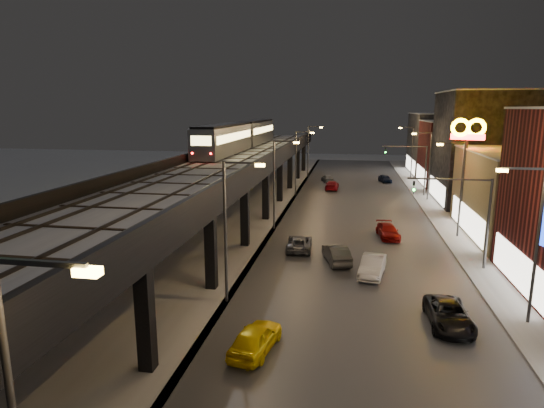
{
  "coord_description": "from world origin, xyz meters",
  "views": [
    {
      "loc": [
        6.73,
        -13.03,
        12.06
      ],
      "look_at": [
        1.03,
        19.85,
        5.0
      ],
      "focal_mm": 30.0,
      "sensor_mm": 36.0,
      "label": 1
    }
  ],
  "objects_px": {
    "subway_train": "(242,135)",
    "car_onc_dark": "(449,316)",
    "car_onc_red": "(385,179)",
    "car_mid_silver": "(299,244)",
    "car_onc_silver": "(372,267)",
    "car_near_white": "(336,254)",
    "car_mid_dark": "(332,186)",
    "car_far_white": "(327,178)",
    "car_taxi": "(256,339)",
    "car_onc_white": "(388,232)"
  },
  "relations": [
    {
      "from": "car_near_white",
      "to": "car_onc_silver",
      "type": "xyz_separation_m",
      "value": [
        2.69,
        -2.4,
        0.01
      ]
    },
    {
      "from": "car_near_white",
      "to": "car_onc_dark",
      "type": "height_order",
      "value": "car_near_white"
    },
    {
      "from": "car_taxi",
      "to": "car_near_white",
      "type": "xyz_separation_m",
      "value": [
        3.55,
        14.26,
        0.01
      ]
    },
    {
      "from": "car_mid_silver",
      "to": "car_onc_white",
      "type": "bearing_deg",
      "value": -149.55
    },
    {
      "from": "car_onc_white",
      "to": "car_onc_red",
      "type": "height_order",
      "value": "car_onc_red"
    },
    {
      "from": "car_onc_red",
      "to": "car_onc_silver",
      "type": "bearing_deg",
      "value": -109.27
    },
    {
      "from": "car_mid_dark",
      "to": "car_onc_silver",
      "type": "xyz_separation_m",
      "value": [
        4.48,
        -35.52,
        0.06
      ]
    },
    {
      "from": "car_taxi",
      "to": "car_onc_dark",
      "type": "distance_m",
      "value": 11.09
    },
    {
      "from": "car_mid_dark",
      "to": "subway_train",
      "type": "bearing_deg",
      "value": 22.42
    },
    {
      "from": "car_mid_silver",
      "to": "car_far_white",
      "type": "xyz_separation_m",
      "value": [
        0.44,
        37.54,
        0.02
      ]
    },
    {
      "from": "car_onc_silver",
      "to": "car_onc_white",
      "type": "bearing_deg",
      "value": 89.81
    },
    {
      "from": "car_onc_silver",
      "to": "car_onc_dark",
      "type": "relative_size",
      "value": 0.92
    },
    {
      "from": "car_taxi",
      "to": "car_mid_dark",
      "type": "distance_m",
      "value": 47.41
    },
    {
      "from": "car_mid_dark",
      "to": "car_onc_red",
      "type": "bearing_deg",
      "value": -133.36
    },
    {
      "from": "car_near_white",
      "to": "car_onc_dark",
      "type": "distance_m",
      "value": 11.75
    },
    {
      "from": "car_taxi",
      "to": "car_mid_silver",
      "type": "height_order",
      "value": "car_taxi"
    },
    {
      "from": "car_onc_dark",
      "to": "car_mid_dark",
      "type": "bearing_deg",
      "value": 99.99
    },
    {
      "from": "car_far_white",
      "to": "car_onc_red",
      "type": "xyz_separation_m",
      "value": [
        9.38,
        1.24,
        -0.0
      ]
    },
    {
      "from": "car_onc_dark",
      "to": "subway_train",
      "type": "bearing_deg",
      "value": 117.84
    },
    {
      "from": "car_near_white",
      "to": "car_onc_dark",
      "type": "relative_size",
      "value": 0.91
    },
    {
      "from": "car_taxi",
      "to": "car_onc_dark",
      "type": "bearing_deg",
      "value": -145.9
    },
    {
      "from": "car_near_white",
      "to": "car_mid_dark",
      "type": "relative_size",
      "value": 0.95
    },
    {
      "from": "subway_train",
      "to": "car_near_white",
      "type": "distance_m",
      "value": 32.63
    },
    {
      "from": "car_taxi",
      "to": "car_near_white",
      "type": "distance_m",
      "value": 14.69
    },
    {
      "from": "car_mid_dark",
      "to": "car_onc_white",
      "type": "xyz_separation_m",
      "value": [
        6.34,
        -25.14,
        -0.04
      ]
    },
    {
      "from": "car_taxi",
      "to": "car_onc_silver",
      "type": "distance_m",
      "value": 13.39
    },
    {
      "from": "car_mid_silver",
      "to": "car_far_white",
      "type": "relative_size",
      "value": 1.2
    },
    {
      "from": "car_far_white",
      "to": "car_onc_red",
      "type": "relative_size",
      "value": 1.0
    },
    {
      "from": "car_taxi",
      "to": "car_onc_red",
      "type": "relative_size",
      "value": 1.12
    },
    {
      "from": "car_far_white",
      "to": "car_onc_silver",
      "type": "height_order",
      "value": "car_onc_silver"
    },
    {
      "from": "subway_train",
      "to": "car_onc_dark",
      "type": "bearing_deg",
      "value": -61.1
    },
    {
      "from": "car_mid_silver",
      "to": "car_mid_dark",
      "type": "xyz_separation_m",
      "value": [
        1.48,
        30.37,
        0.05
      ]
    },
    {
      "from": "car_far_white",
      "to": "car_onc_silver",
      "type": "bearing_deg",
      "value": 81.86
    },
    {
      "from": "car_onc_dark",
      "to": "car_onc_white",
      "type": "height_order",
      "value": "car_onc_dark"
    },
    {
      "from": "car_taxi",
      "to": "car_far_white",
      "type": "height_order",
      "value": "car_taxi"
    },
    {
      "from": "car_mid_dark",
      "to": "car_mid_silver",
      "type": "bearing_deg",
      "value": 88.58
    },
    {
      "from": "car_onc_silver",
      "to": "car_onc_red",
      "type": "height_order",
      "value": "car_onc_silver"
    },
    {
      "from": "car_mid_silver",
      "to": "car_onc_white",
      "type": "xyz_separation_m",
      "value": [
        7.82,
        5.23,
        0.0
      ]
    },
    {
      "from": "car_taxi",
      "to": "car_far_white",
      "type": "bearing_deg",
      "value": -80.71
    },
    {
      "from": "car_mid_dark",
      "to": "car_onc_silver",
      "type": "bearing_deg",
      "value": 98.56
    },
    {
      "from": "subway_train",
      "to": "car_far_white",
      "type": "relative_size",
      "value": 9.62
    },
    {
      "from": "subway_train",
      "to": "car_far_white",
      "type": "bearing_deg",
      "value": 46.11
    },
    {
      "from": "subway_train",
      "to": "car_onc_dark",
      "type": "distance_m",
      "value": 44.08
    },
    {
      "from": "car_far_white",
      "to": "car_onc_white",
      "type": "distance_m",
      "value": 33.14
    },
    {
      "from": "car_near_white",
      "to": "car_mid_silver",
      "type": "distance_m",
      "value": 4.27
    },
    {
      "from": "car_far_white",
      "to": "car_onc_white",
      "type": "xyz_separation_m",
      "value": [
        7.38,
        -32.3,
        -0.01
      ]
    },
    {
      "from": "car_onc_red",
      "to": "car_mid_silver",
      "type": "bearing_deg",
      "value": -118.46
    },
    {
      "from": "car_onc_silver",
      "to": "car_onc_dark",
      "type": "xyz_separation_m",
      "value": [
        3.89,
        -7.33,
        -0.06
      ]
    },
    {
      "from": "subway_train",
      "to": "car_onc_red",
      "type": "xyz_separation_m",
      "value": [
        20.94,
        13.26,
        -7.75
      ]
    },
    {
      "from": "subway_train",
      "to": "car_mid_silver",
      "type": "xyz_separation_m",
      "value": [
        11.13,
        -25.52,
        -7.76
      ]
    }
  ]
}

